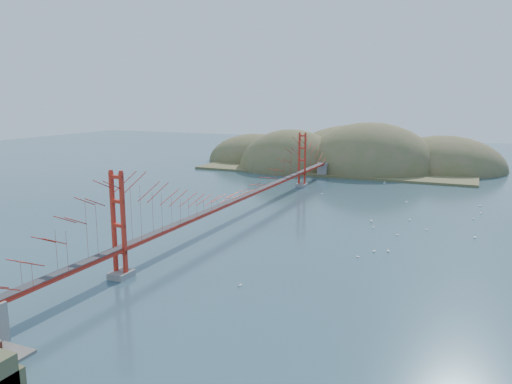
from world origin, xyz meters
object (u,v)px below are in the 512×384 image
at_px(bridge, 242,174).
at_px(sailboat_2, 358,256).
at_px(sailboat_0, 371,220).
at_px(sailboat_1, 427,229).

distance_m(bridge, sailboat_2, 26.21).
xyz_separation_m(bridge, sailboat_0, (19.78, 5.45, -6.85)).
bearing_deg(bridge, sailboat_1, 7.44).
bearing_deg(sailboat_1, bridge, -172.56).
bearing_deg(sailboat_2, sailboat_0, 96.18).
bearing_deg(sailboat_0, sailboat_2, -83.82).
distance_m(sailboat_1, sailboat_2, 17.77).
bearing_deg(bridge, sailboat_0, 15.39).
bearing_deg(sailboat_1, sailboat_2, -111.22).
xyz_separation_m(sailboat_1, sailboat_2, (-6.43, -16.57, 0.00)).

